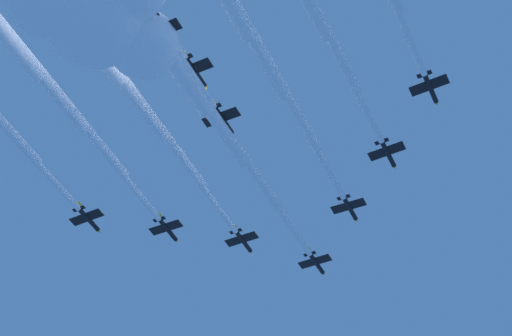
{
  "coord_description": "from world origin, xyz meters",
  "views": [
    {
      "loc": [
        -79.85,
        -111.08,
        12.67
      ],
      "look_at": [
        0.0,
        0.0,
        155.73
      ],
      "focal_mm": 60.55,
      "sensor_mm": 36.0,
      "label": 1
    }
  ],
  "objects_px": {
    "jet_lead": "(223,131)",
    "jet_port_inner": "(139,102)",
    "jet_starboard_inner": "(265,60)",
    "jet_port_mid": "(58,97)",
    "jet_starboard_mid": "(308,1)"
  },
  "relations": [
    {
      "from": "jet_port_inner",
      "to": "jet_starboard_mid",
      "type": "height_order",
      "value": "jet_port_inner"
    },
    {
      "from": "jet_lead",
      "to": "jet_starboard_inner",
      "type": "xyz_separation_m",
      "value": [
        -2.91,
        -19.48,
        2.27
      ]
    },
    {
      "from": "jet_lead",
      "to": "jet_starboard_mid",
      "type": "xyz_separation_m",
      "value": [
        -4.37,
        -35.88,
        2.3
      ]
    },
    {
      "from": "jet_starboard_inner",
      "to": "jet_starboard_mid",
      "type": "bearing_deg",
      "value": -95.07
    },
    {
      "from": "jet_starboard_inner",
      "to": "jet_port_mid",
      "type": "distance_m",
      "value": 44.86
    },
    {
      "from": "jet_port_inner",
      "to": "jet_lead",
      "type": "bearing_deg",
      "value": -17.59
    },
    {
      "from": "jet_lead",
      "to": "jet_port_inner",
      "type": "height_order",
      "value": "jet_port_inner"
    },
    {
      "from": "jet_starboard_inner",
      "to": "jet_port_mid",
      "type": "xyz_separation_m",
      "value": [
        -30.23,
        33.15,
        -0.52
      ]
    },
    {
      "from": "jet_port_inner",
      "to": "jet_port_mid",
      "type": "xyz_separation_m",
      "value": [
        -14.98,
        7.9,
        -0.97
      ]
    },
    {
      "from": "jet_port_mid",
      "to": "jet_port_inner",
      "type": "bearing_deg",
      "value": -27.82
    },
    {
      "from": "jet_lead",
      "to": "jet_port_inner",
      "type": "xyz_separation_m",
      "value": [
        -18.17,
        5.76,
        2.72
      ]
    },
    {
      "from": "jet_port_mid",
      "to": "jet_starboard_mid",
      "type": "distance_m",
      "value": 57.29
    },
    {
      "from": "jet_starboard_inner",
      "to": "jet_port_mid",
      "type": "bearing_deg",
      "value": 132.36
    },
    {
      "from": "jet_lead",
      "to": "jet_port_inner",
      "type": "bearing_deg",
      "value": 162.41
    },
    {
      "from": "jet_lead",
      "to": "jet_starboard_inner",
      "type": "relative_size",
      "value": 1.03
    }
  ]
}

